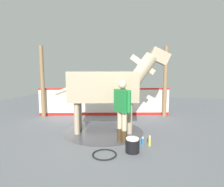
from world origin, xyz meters
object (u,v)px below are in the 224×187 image
handler (122,107)px  wash_bucket (132,145)px  horse (108,86)px  bottle_spray (143,141)px  hose_coil (104,154)px  bottle_shampoo (150,141)px

handler → wash_bucket: (0.60, 0.34, -0.77)m
horse → bottle_spray: 1.94m
wash_bucket → bottle_spray: size_ratio=1.57×
handler → hose_coil: handler is taller
handler → horse: bearing=-96.9°
bottle_spray → hose_coil: bottle_spray is taller
handler → wash_bucket: bearing=75.2°
horse → wash_bucket: 2.04m
handler → wash_bucket: handler is taller
bottle_shampoo → hose_coil: bearing=-53.1°
horse → handler: (0.73, 0.56, -0.49)m
horse → bottle_spray: bearing=-52.1°
wash_bucket → bottle_shampoo: (-0.44, 0.38, -0.04)m
bottle_spray → hose_coil: (0.74, -0.80, -0.08)m
horse → handler: size_ratio=2.11×
wash_bucket → bottle_shampoo: size_ratio=1.24×
bottle_shampoo → hose_coil: bottle_shampoo is taller
handler → bottle_shampoo: (0.17, 0.72, -0.81)m
horse → hose_coil: bearing=-92.9°
handler → wash_bucket: size_ratio=4.86×
bottle_shampoo → bottle_spray: 0.17m
horse → hose_coil: (1.63, 0.31, -1.40)m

